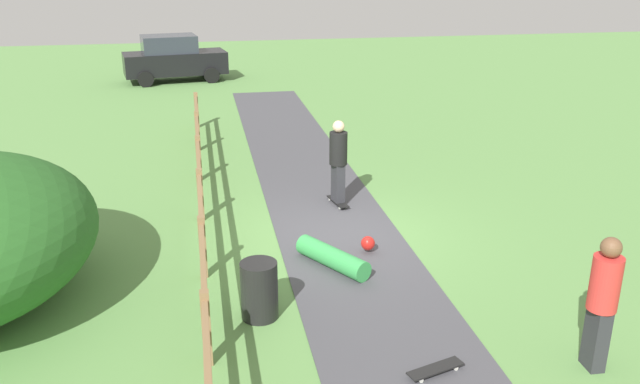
# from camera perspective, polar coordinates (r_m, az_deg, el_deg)

# --- Properties ---
(ground_plane) EXTENTS (60.00, 60.00, 0.00)m
(ground_plane) POSITION_cam_1_polar(r_m,az_deg,el_deg) (12.87, 1.58, -3.73)
(ground_plane) COLOR #60934C
(asphalt_path) EXTENTS (2.40, 28.00, 0.02)m
(asphalt_path) POSITION_cam_1_polar(r_m,az_deg,el_deg) (12.87, 1.58, -3.69)
(asphalt_path) COLOR #47474C
(asphalt_path) RESTS_ON ground_plane
(wooden_fence) EXTENTS (0.12, 18.12, 1.10)m
(wooden_fence) POSITION_cam_1_polar(r_m,az_deg,el_deg) (12.37, -10.25, -1.74)
(wooden_fence) COLOR olive
(wooden_fence) RESTS_ON ground_plane
(trash_bin) EXTENTS (0.56, 0.56, 0.90)m
(trash_bin) POSITION_cam_1_polar(r_m,az_deg,el_deg) (9.97, -5.27, -8.46)
(trash_bin) COLOR black
(trash_bin) RESTS_ON ground_plane
(skater_riding) EXTENTS (0.45, 0.82, 1.87)m
(skater_riding) POSITION_cam_1_polar(r_m,az_deg,el_deg) (14.00, 1.59, 2.93)
(skater_riding) COLOR black
(skater_riding) RESTS_ON asphalt_path
(skater_fallen) EXTENTS (1.44, 1.50, 0.36)m
(skater_fallen) POSITION_cam_1_polar(r_m,az_deg,el_deg) (11.54, 1.34, -5.58)
(skater_fallen) COLOR green
(skater_fallen) RESTS_ON asphalt_path
(skateboard_loose) EXTENTS (0.82, 0.43, 0.08)m
(skateboard_loose) POSITION_cam_1_polar(r_m,az_deg,el_deg) (9.01, 9.96, -14.83)
(skateboard_loose) COLOR black
(skateboard_loose) RESTS_ON asphalt_path
(bystander_red) EXTENTS (0.39, 0.39, 1.88)m
(bystander_red) POSITION_cam_1_polar(r_m,az_deg,el_deg) (9.25, 23.28, -8.37)
(bystander_red) COLOR #2D2D33
(bystander_red) RESTS_ON ground_plane
(parked_car_black) EXTENTS (4.41, 2.49, 1.92)m
(parked_car_black) POSITION_cam_1_polar(r_m,az_deg,el_deg) (28.90, -12.55, 11.21)
(parked_car_black) COLOR black
(parked_car_black) RESTS_ON ground_plane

